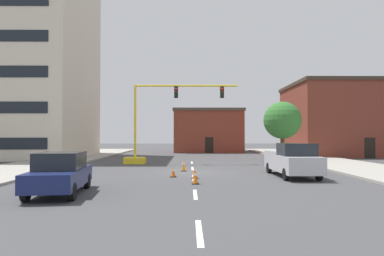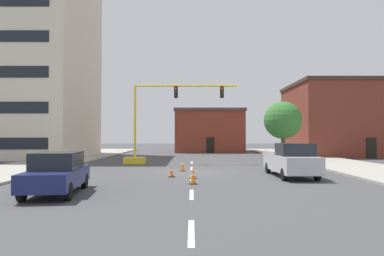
{
  "view_description": "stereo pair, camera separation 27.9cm",
  "coord_description": "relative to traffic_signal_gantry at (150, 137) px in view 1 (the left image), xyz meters",
  "views": [
    {
      "loc": [
        -0.26,
        -22.62,
        2.44
      ],
      "look_at": [
        0.02,
        8.02,
        3.11
      ],
      "focal_mm": 31.84,
      "sensor_mm": 36.0,
      "label": 1
    },
    {
      "loc": [
        0.02,
        -22.62,
        2.44
      ],
      "look_at": [
        0.02,
        8.02,
        3.11
      ],
      "focal_mm": 31.84,
      "sensor_mm": 36.0,
      "label": 2
    }
  ],
  "objects": [
    {
      "name": "lane_stripe_seg_1",
      "position": [
        3.63,
        -15.28,
        -2.28
      ],
      "size": [
        0.16,
        2.4,
        0.01
      ],
      "primitive_type": "cube",
      "color": "silver",
      "rests_on": "ground_plane"
    },
    {
      "name": "building_tall_left",
      "position": [
        -15.95,
        9.19,
        9.67
      ],
      "size": [
        15.32,
        13.91,
        23.9
      ],
      "color": "beige",
      "rests_on": "ground_plane"
    },
    {
      "name": "lane_stripe_seg_0",
      "position": [
        3.63,
        -20.78,
        -2.28
      ],
      "size": [
        0.16,
        2.4,
        0.01
      ],
      "primitive_type": "cube",
      "color": "silver",
      "rests_on": "ground_plane"
    },
    {
      "name": "traffic_cone_roadside_d",
      "position": [
        3.69,
        -12.32,
        -1.93
      ],
      "size": [
        0.36,
        0.36,
        0.72
      ],
      "color": "black",
      "rests_on": "ground_plane"
    },
    {
      "name": "sidewalk_right",
      "position": [
        15.91,
        1.22,
        -2.22
      ],
      "size": [
        6.0,
        56.0,
        0.14
      ],
      "primitive_type": "cube",
      "color": "#9E998E",
      "rests_on": "ground_plane"
    },
    {
      "name": "lane_stripe_seg_3",
      "position": [
        3.63,
        -4.28,
        -2.28
      ],
      "size": [
        0.16,
        2.4,
        0.01
      ],
      "primitive_type": "cube",
      "color": "silver",
      "rests_on": "ground_plane"
    },
    {
      "name": "lane_stripe_seg_2",
      "position": [
        3.63,
        -9.78,
        -2.28
      ],
      "size": [
        0.16,
        2.4,
        0.01
      ],
      "primitive_type": "cube",
      "color": "silver",
      "rests_on": "ground_plane"
    },
    {
      "name": "tree_right_mid",
      "position": [
        12.48,
        3.63,
        1.62
      ],
      "size": [
        3.63,
        3.63,
        5.74
      ],
      "color": "#4C3823",
      "rests_on": "ground_plane"
    },
    {
      "name": "sidewalk_left",
      "position": [
        -8.66,
        1.22,
        -2.22
      ],
      "size": [
        6.0,
        56.0,
        0.14
      ],
      "primitive_type": "cube",
      "color": "#9E998E",
      "rests_on": "ground_plane"
    },
    {
      "name": "building_row_right",
      "position": [
        22.58,
        12.01,
        2.1
      ],
      "size": [
        13.51,
        11.24,
        8.76
      ],
      "color": "brown",
      "rests_on": "ground_plane"
    },
    {
      "name": "traffic_signal_gantry",
      "position": [
        0.0,
        0.0,
        0.0
      ],
      "size": [
        9.75,
        1.2,
        6.83
      ],
      "color": "yellow",
      "rests_on": "ground_plane"
    },
    {
      "name": "building_brick_center",
      "position": [
        6.16,
        21.59,
        0.86
      ],
      "size": [
        10.08,
        8.88,
        6.27
      ],
      "color": "brown",
      "rests_on": "ground_plane"
    },
    {
      "name": "lane_stripe_seg_4",
      "position": [
        3.63,
        1.22,
        -2.28
      ],
      "size": [
        0.16,
        2.4,
        0.01
      ],
      "primitive_type": "cube",
      "color": "silver",
      "rests_on": "ground_plane"
    },
    {
      "name": "ground_plane",
      "position": [
        3.63,
        -6.78,
        -2.29
      ],
      "size": [
        160.0,
        160.0,
        0.0
      ],
      "primitive_type": "plane",
      "color": "#424244"
    },
    {
      "name": "sedan_navy_near_left",
      "position": [
        -1.99,
        -15.17,
        -1.4
      ],
      "size": [
        2.34,
        4.68,
        1.74
      ],
      "color": "navy",
      "rests_on": "ground_plane"
    },
    {
      "name": "traffic_cone_roadside_c",
      "position": [
        3.0,
        -6.16,
        -1.91
      ],
      "size": [
        0.36,
        0.36,
        0.77
      ],
      "color": "black",
      "rests_on": "ground_plane"
    },
    {
      "name": "traffic_cone_roadside_b",
      "position": [
        3.7,
        -10.07,
        -1.94
      ],
      "size": [
        0.36,
        0.36,
        0.7
      ],
      "color": "black",
      "rests_on": "ground_plane"
    },
    {
      "name": "pickup_truck_silver",
      "position": [
        9.48,
        -9.28,
        -1.31
      ],
      "size": [
        2.07,
        5.42,
        1.99
      ],
      "color": "#BCBCC1",
      "rests_on": "ground_plane"
    },
    {
      "name": "traffic_cone_roadside_a",
      "position": [
        2.44,
        -9.43,
        -1.99
      ],
      "size": [
        0.36,
        0.36,
        0.6
      ],
      "color": "black",
      "rests_on": "ground_plane"
    }
  ]
}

